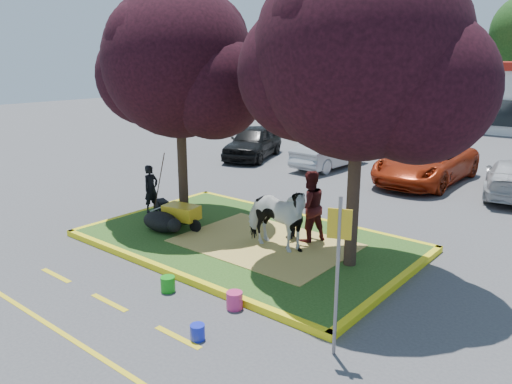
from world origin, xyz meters
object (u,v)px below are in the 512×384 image
Objects in this scene: wheelbarrow at (182,213)px; bucket_green at (168,284)px; sign_post at (338,259)px; bucket_pink at (234,300)px; car_silver at (330,152)px; car_black at (253,142)px; calf at (161,222)px; bucket_blue at (198,332)px; handler at (151,189)px; cow at (275,217)px.

wheelbarrow reaches higher than bucket_green.
sign_post is 2.72m from bucket_pink.
car_silver is at bearing 87.54° from wheelbarrow.
calf is at bearing -83.48° from car_black.
bucket_blue is at bearing -49.79° from wheelbarrow.
bucket_green is (4.22, -3.04, -0.71)m from handler.
car_black is (-5.30, 9.44, 0.18)m from wheelbarrow.
bucket_green is 1.17× the size of bucket_blue.
sign_post is at bearing -30.95° from wheelbarrow.
wheelbarrow is 0.38× the size of car_black.
bucket_green is at bearing -168.14° from bucket_pink.
wheelbarrow is at bearing 150.05° from bucket_pink.
calf is at bearing 142.42° from sign_post.
bucket_pink is at bearing 101.05° from bucket_blue.
car_black is 4.02m from car_silver.
car_silver is (-1.30, 9.89, 0.09)m from wheelbarrow.
car_silver is (4.00, 0.44, -0.09)m from car_black.
handler is at bearing 158.51° from calf.
calf is 3.38m from bucket_green.
bucket_blue is 16.06m from car_black.
bucket_pink is at bearing -119.55° from handler.
sign_post is (3.32, -2.77, 0.70)m from cow.
sign_post is (6.48, -1.86, 1.25)m from calf.
bucket_blue is at bearing -78.95° from bucket_pink.
wheelbarrow is at bearing 132.65° from bucket_green.
car_silver is at bearing 23.07° from cow.
sign_post reaches higher than car_silver.
bucket_green is 0.94× the size of bucket_pink.
wheelbarrow is at bearing 96.64° from cow.
handler is 4.23× the size of bucket_pink.
cow is 0.42× the size of car_black.
bucket_pink is at bearing 155.68° from sign_post.
wheelbarrow is 4.58m from bucket_pink.
handler is 0.32× the size of car_black.
car_silver is (-7.53, 12.28, -0.98)m from sign_post.
bucket_pink is at bearing 11.86° from bucket_green.
handler is at bearing 89.17° from car_silver.
wheelbarrow is 0.65× the size of sign_post.
handler is 5.25m from bucket_green.
calf is 3.56× the size of bucket_pink.
car_black is (-11.52, 11.83, -0.89)m from sign_post.
bucket_pink is 0.08× the size of car_silver.
bucket_green is at bearing 153.54° from bucket_blue.
calf is at bearing 98.05° from car_silver.
bucket_blue is at bearing -162.53° from cow.
bucket_green is at bearing -28.02° from calf.
cow is at bearing 118.60° from sign_post.
handler is 0.54× the size of sign_post.
calf is 0.29× the size of car_silver.
cow is 1.12× the size of wheelbarrow.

